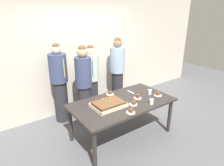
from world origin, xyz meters
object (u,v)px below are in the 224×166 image
object	(u,v)px
plated_slice_near_right	(138,97)
drink_cup_middle	(151,102)
party_table	(122,105)
person_serving_front	(117,71)
drink_cup_nearest	(150,92)
cake_server_utensil	(131,92)
sheet_cake	(108,104)
plated_slice_center_front	(133,104)
plated_slice_near_left	(131,112)
plated_slice_far_left	(110,93)
plated_slice_far_right	(158,94)
person_green_shirt_behind	(84,84)
person_striped_tie_right	(59,83)
person_far_right_suit	(91,79)

from	to	relation	value
plated_slice_near_right	drink_cup_middle	distance (m)	0.33
party_table	person_serving_front	xyz separation A→B (m)	(0.76, 1.17, 0.23)
drink_cup_nearest	cake_server_utensil	distance (m)	0.39
sheet_cake	drink_cup_nearest	world-z (taller)	sheet_cake
person_serving_front	drink_cup_middle	bearing A→B (deg)	28.02
plated_slice_center_front	drink_cup_nearest	size ratio (longest dim) A/B	1.50
plated_slice_near_left	plated_slice_near_right	world-z (taller)	plated_slice_near_right
plated_slice_far_left	plated_slice_far_right	xyz separation A→B (m)	(0.74, -0.59, 0.00)
person_serving_front	person_green_shirt_behind	bearing A→B (deg)	-32.75
person_serving_front	plated_slice_center_front	bearing A→B (deg)	16.31
party_table	drink_cup_middle	world-z (taller)	drink_cup_middle
sheet_cake	drink_cup_nearest	bearing A→B (deg)	-2.89
cake_server_utensil	person_striped_tie_right	size ratio (longest dim) A/B	0.12
plated_slice_far_right	party_table	bearing A→B (deg)	165.18
person_serving_front	cake_server_utensil	bearing A→B (deg)	21.84
cake_server_utensil	person_serving_front	bearing A→B (deg)	69.36
plated_slice_near_left	person_green_shirt_behind	xyz separation A→B (m)	(-0.18, 1.30, 0.12)
person_far_right_suit	plated_slice_near_left	bearing A→B (deg)	9.89
plated_slice_near_left	person_green_shirt_behind	world-z (taller)	person_green_shirt_behind
plated_slice_far_right	person_green_shirt_behind	size ratio (longest dim) A/B	0.09
plated_slice_far_right	drink_cup_nearest	size ratio (longest dim) A/B	1.50
person_green_shirt_behind	person_far_right_suit	world-z (taller)	person_green_shirt_behind
plated_slice_near_right	person_far_right_suit	size ratio (longest dim) A/B	0.09
plated_slice_near_right	drink_cup_middle	xyz separation A→B (m)	(0.04, -0.32, 0.02)
plated_slice_far_right	drink_cup_nearest	xyz separation A→B (m)	(-0.09, 0.14, 0.03)
party_table	plated_slice_center_front	bearing A→B (deg)	-69.07
plated_slice_far_right	plated_slice_near_right	bearing A→B (deg)	161.81
plated_slice_center_front	drink_cup_middle	xyz separation A→B (m)	(0.28, -0.17, 0.03)
plated_slice_far_right	person_striped_tie_right	world-z (taller)	person_striped_tie_right
person_far_right_suit	plated_slice_center_front	bearing A→B (deg)	18.48
plated_slice_far_left	person_striped_tie_right	bearing A→B (deg)	130.35
person_far_right_suit	plated_slice_near_right	bearing A→B (deg)	29.88
plated_slice_near_left	cake_server_utensil	xyz separation A→B (m)	(0.56, 0.66, -0.02)
plated_slice_far_right	cake_server_utensil	xyz separation A→B (m)	(-0.33, 0.44, -0.02)
plated_slice_center_front	plated_slice_far_right	bearing A→B (deg)	1.73
party_table	person_striped_tie_right	bearing A→B (deg)	119.97
person_serving_front	person_far_right_suit	bearing A→B (deg)	-47.99
plated_slice_near_right	plated_slice_center_front	distance (m)	0.29
plated_slice_far_right	person_green_shirt_behind	xyz separation A→B (m)	(-1.07, 1.08, 0.12)
sheet_cake	plated_slice_far_right	world-z (taller)	sheet_cake
plated_slice_far_left	plated_slice_center_front	size ratio (longest dim) A/B	1.00
person_striped_tie_right	drink_cup_nearest	bearing A→B (deg)	28.81
sheet_cake	plated_slice_near_left	bearing A→B (deg)	-67.04
person_striped_tie_right	person_serving_front	bearing A→B (deg)	69.67
cake_server_utensil	person_far_right_suit	xyz separation A→B (m)	(-0.39, 0.94, 0.09)
plated_slice_far_left	drink_cup_middle	size ratio (longest dim) A/B	1.50
plated_slice_near_right	person_green_shirt_behind	bearing A→B (deg)	124.67
drink_cup_nearest	plated_slice_far_right	bearing A→B (deg)	-56.34
drink_cup_nearest	person_striped_tie_right	world-z (taller)	person_striped_tie_right
person_far_right_suit	cake_server_utensil	bearing A→B (deg)	38.75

